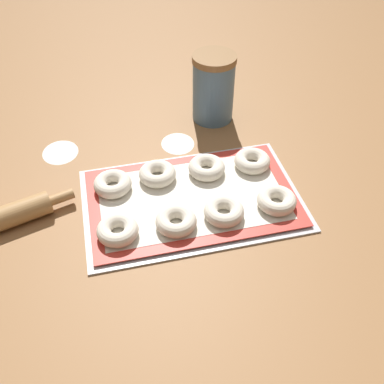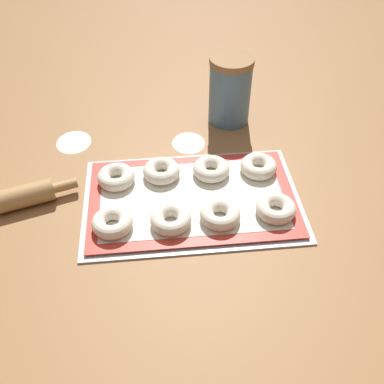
# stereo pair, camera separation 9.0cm
# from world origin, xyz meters

# --- Properties ---
(ground_plane) EXTENTS (2.80, 2.80, 0.00)m
(ground_plane) POSITION_xyz_m (0.00, 0.00, 0.00)
(ground_plane) COLOR olive
(baking_tray) EXTENTS (0.45, 0.29, 0.01)m
(baking_tray) POSITION_xyz_m (-0.02, 0.01, 0.00)
(baking_tray) COLOR silver
(baking_tray) RESTS_ON ground_plane
(baking_mat) EXTENTS (0.43, 0.27, 0.00)m
(baking_mat) POSITION_xyz_m (-0.02, 0.01, 0.01)
(baking_mat) COLOR red
(baking_mat) RESTS_ON baking_tray
(bagel_front_far_left) EXTENTS (0.08, 0.08, 0.03)m
(bagel_front_far_left) POSITION_xyz_m (-0.18, -0.06, 0.03)
(bagel_front_far_left) COLOR silver
(bagel_front_far_left) RESTS_ON baking_mat
(bagel_front_mid_left) EXTENTS (0.08, 0.08, 0.03)m
(bagel_front_mid_left) POSITION_xyz_m (-0.07, -0.07, 0.03)
(bagel_front_mid_left) COLOR silver
(bagel_front_mid_left) RESTS_ON baking_mat
(bagel_front_mid_right) EXTENTS (0.08, 0.08, 0.03)m
(bagel_front_mid_right) POSITION_xyz_m (0.03, -0.06, 0.03)
(bagel_front_mid_right) COLOR silver
(bagel_front_mid_right) RESTS_ON baking_mat
(bagel_front_far_right) EXTENTS (0.08, 0.08, 0.03)m
(bagel_front_far_right) POSITION_xyz_m (0.14, -0.06, 0.03)
(bagel_front_far_right) COLOR silver
(bagel_front_far_right) RESTS_ON baking_mat
(bagel_back_far_left) EXTENTS (0.08, 0.08, 0.03)m
(bagel_back_far_left) POSITION_xyz_m (-0.18, 0.07, 0.03)
(bagel_back_far_left) COLOR silver
(bagel_back_far_left) RESTS_ON baking_mat
(bagel_back_mid_left) EXTENTS (0.08, 0.08, 0.03)m
(bagel_back_mid_left) POSITION_xyz_m (-0.08, 0.08, 0.03)
(bagel_back_mid_left) COLOR silver
(bagel_back_mid_left) RESTS_ON baking_mat
(bagel_back_mid_right) EXTENTS (0.08, 0.08, 0.03)m
(bagel_back_mid_right) POSITION_xyz_m (0.03, 0.08, 0.03)
(bagel_back_mid_right) COLOR silver
(bagel_back_mid_right) RESTS_ON baking_mat
(bagel_back_far_right) EXTENTS (0.08, 0.08, 0.03)m
(bagel_back_far_right) POSITION_xyz_m (0.14, 0.07, 0.03)
(bagel_back_far_right) COLOR silver
(bagel_back_far_right) RESTS_ON baking_mat
(flour_canister) EXTENTS (0.11, 0.11, 0.17)m
(flour_canister) POSITION_xyz_m (0.10, 0.30, 0.09)
(flour_canister) COLOR slate
(flour_canister) RESTS_ON ground_plane
(flour_patch_near) EXTENTS (0.08, 0.09, 0.00)m
(flour_patch_near) POSITION_xyz_m (-0.29, 0.24, 0.00)
(flour_patch_near) COLOR white
(flour_patch_near) RESTS_ON ground_plane
(flour_patch_far) EXTENTS (0.08, 0.09, 0.00)m
(flour_patch_far) POSITION_xyz_m (-0.01, 0.21, 0.00)
(flour_patch_far) COLOR white
(flour_patch_far) RESTS_ON ground_plane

